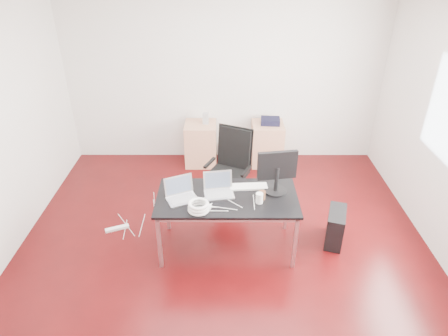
{
  "coord_description": "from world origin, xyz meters",
  "views": [
    {
      "loc": [
        0.01,
        -3.66,
        3.26
      ],
      "look_at": [
        0.0,
        0.55,
        0.85
      ],
      "focal_mm": 32.0,
      "sensor_mm": 36.0,
      "label": 1
    }
  ],
  "objects_px": {
    "filing_cabinet_right": "(267,144)",
    "pc_tower": "(335,227)",
    "filing_cabinet_left": "(201,144)",
    "desk": "(227,200)",
    "office_chair": "(230,165)"
  },
  "relations": [
    {
      "from": "filing_cabinet_right",
      "to": "pc_tower",
      "type": "height_order",
      "value": "filing_cabinet_right"
    },
    {
      "from": "filing_cabinet_left",
      "to": "pc_tower",
      "type": "height_order",
      "value": "filing_cabinet_left"
    },
    {
      "from": "desk",
      "to": "filing_cabinet_left",
      "type": "xyz_separation_m",
      "value": [
        -0.42,
        2.12,
        -0.33
      ]
    },
    {
      "from": "desk",
      "to": "office_chair",
      "type": "xyz_separation_m",
      "value": [
        0.05,
        0.96,
        -0.07
      ]
    },
    {
      "from": "office_chair",
      "to": "pc_tower",
      "type": "xyz_separation_m",
      "value": [
        1.27,
        -0.86,
        -0.39
      ]
    },
    {
      "from": "desk",
      "to": "filing_cabinet_right",
      "type": "height_order",
      "value": "desk"
    },
    {
      "from": "desk",
      "to": "filing_cabinet_left",
      "type": "relative_size",
      "value": 2.29
    },
    {
      "from": "office_chair",
      "to": "filing_cabinet_right",
      "type": "bearing_deg",
      "value": 86.6
    },
    {
      "from": "office_chair",
      "to": "pc_tower",
      "type": "bearing_deg",
      "value": -9.3
    },
    {
      "from": "pc_tower",
      "to": "office_chair",
      "type": "bearing_deg",
      "value": 163.39
    },
    {
      "from": "office_chair",
      "to": "filing_cabinet_left",
      "type": "xyz_separation_m",
      "value": [
        -0.47,
        1.16,
        -0.26
      ]
    },
    {
      "from": "desk",
      "to": "filing_cabinet_left",
      "type": "height_order",
      "value": "desk"
    },
    {
      "from": "filing_cabinet_right",
      "to": "pc_tower",
      "type": "relative_size",
      "value": 1.56
    },
    {
      "from": "filing_cabinet_left",
      "to": "filing_cabinet_right",
      "type": "distance_m",
      "value": 1.09
    },
    {
      "from": "filing_cabinet_left",
      "to": "filing_cabinet_right",
      "type": "height_order",
      "value": "same"
    }
  ]
}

